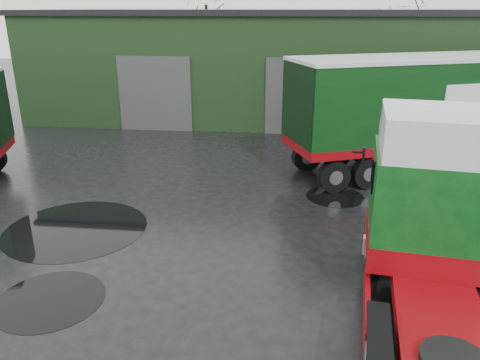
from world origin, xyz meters
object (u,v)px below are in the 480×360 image
at_px(warehouse, 303,62).
at_px(hero_tractor, 448,248).
at_px(tree_back_a, 207,29).
at_px(tree_back_b, 401,42).
at_px(lorry_right, 453,113).

height_order(warehouse, hero_tractor, warehouse).
height_order(hero_tractor, tree_back_a, tree_back_a).
distance_m(hero_tractor, tree_back_b, 33.21).
height_order(warehouse, lorry_right, warehouse).
bearing_deg(tree_back_b, hero_tractor, -99.71).
bearing_deg(tree_back_b, lorry_right, -95.44).
bearing_deg(tree_back_b, tree_back_a, 180.00).
distance_m(warehouse, lorry_right, 12.56).
distance_m(warehouse, hero_tractor, 22.84).
bearing_deg(warehouse, tree_back_b, 51.34).
relative_size(warehouse, hero_tractor, 4.53).
bearing_deg(tree_back_a, warehouse, -51.34).
distance_m(hero_tractor, tree_back_a, 34.41).
distance_m(tree_back_a, tree_back_b, 16.03).
bearing_deg(lorry_right, hero_tractor, -39.28).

